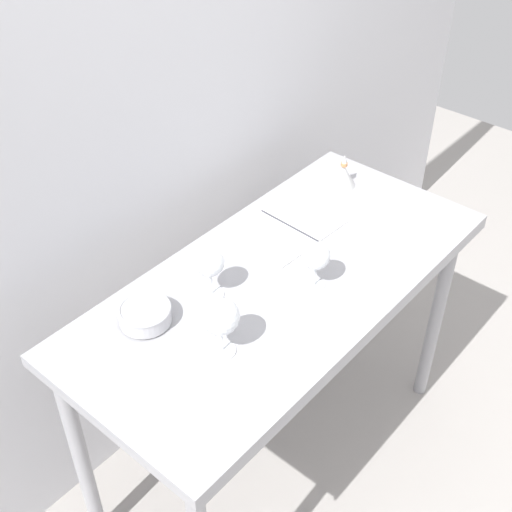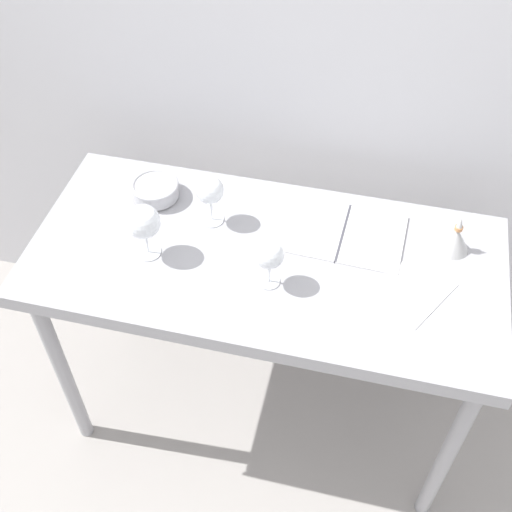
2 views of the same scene
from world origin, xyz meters
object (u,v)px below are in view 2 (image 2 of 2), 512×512
(wine_glass_far_left, at_px, (210,192))
(tasting_bowl, at_px, (155,189))
(open_notebook, at_px, (343,233))
(decanter_funnel, at_px, (455,239))
(wine_glass_near_center, at_px, (269,256))
(wine_glass_near_left, at_px, (143,223))
(tasting_sheet_upper, at_px, (412,291))

(wine_glass_far_left, height_order, tasting_bowl, wine_glass_far_left)
(wine_glass_far_left, relative_size, open_notebook, 0.44)
(open_notebook, distance_m, decanter_funnel, 0.33)
(wine_glass_far_left, distance_m, open_notebook, 0.42)
(wine_glass_far_left, relative_size, tasting_bowl, 1.08)
(tasting_bowl, bearing_deg, wine_glass_far_left, -16.57)
(open_notebook, bearing_deg, wine_glass_near_center, -124.45)
(wine_glass_far_left, height_order, wine_glass_near_left, wine_glass_near_left)
(tasting_bowl, bearing_deg, decanter_funnel, -0.79)
(tasting_sheet_upper, relative_size, decanter_funnel, 1.71)
(tasting_sheet_upper, height_order, tasting_bowl, tasting_bowl)
(open_notebook, bearing_deg, wine_glass_near_left, -156.63)
(wine_glass_near_center, bearing_deg, wine_glass_near_left, 175.69)
(decanter_funnel, bearing_deg, wine_glass_near_center, -153.39)
(open_notebook, xyz_separation_m, decanter_funnel, (0.32, 0.02, 0.04))
(wine_glass_near_left, xyz_separation_m, tasting_bowl, (-0.06, 0.24, -0.09))
(open_notebook, xyz_separation_m, tasting_bowl, (-0.61, 0.03, 0.03))
(wine_glass_far_left, bearing_deg, decanter_funnel, 3.73)
(wine_glass_near_left, height_order, decanter_funnel, wine_glass_near_left)
(wine_glass_far_left, xyz_separation_m, open_notebook, (0.40, 0.03, -0.11))
(tasting_bowl, bearing_deg, wine_glass_near_center, -31.67)
(wine_glass_near_left, height_order, open_notebook, wine_glass_near_left)
(open_notebook, height_order, decanter_funnel, decanter_funnel)
(wine_glass_far_left, height_order, open_notebook, wine_glass_far_left)
(wine_glass_near_left, bearing_deg, wine_glass_near_center, -4.31)
(wine_glass_near_center, distance_m, tasting_bowl, 0.51)
(wine_glass_near_left, distance_m, tasting_sheet_upper, 0.78)
(tasting_bowl, height_order, decanter_funnel, decanter_funnel)
(wine_glass_far_left, distance_m, tasting_sheet_upper, 0.65)
(wine_glass_far_left, bearing_deg, tasting_bowl, 163.43)
(decanter_funnel, bearing_deg, tasting_sheet_upper, -118.41)
(wine_glass_near_center, distance_m, open_notebook, 0.31)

